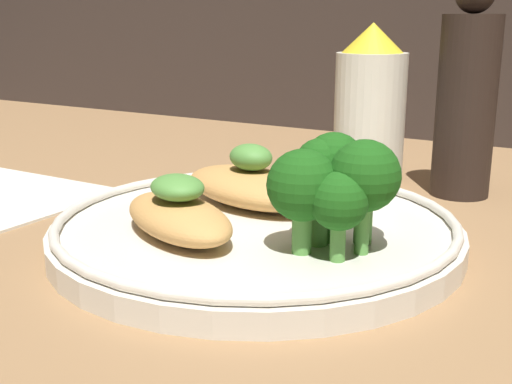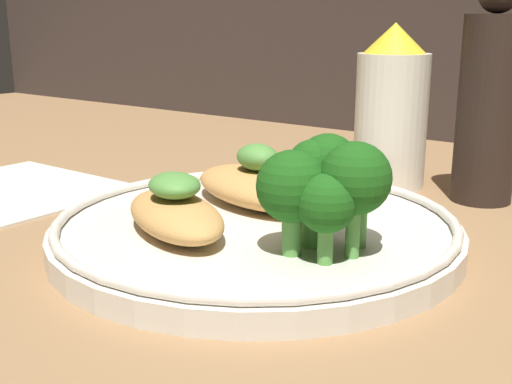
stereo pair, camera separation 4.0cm
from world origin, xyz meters
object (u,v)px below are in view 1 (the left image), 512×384
broccoli_bunch (337,181)px  pepper_grinder (466,99)px  plate (256,229)px  sauce_bottle (365,108)px

broccoli_bunch → pepper_grinder: bearing=85.3°
plate → broccoli_bunch: 7.82cm
broccoli_bunch → pepper_grinder: 20.70cm
sauce_bottle → pepper_grinder: (8.35, 0.00, 1.30)cm
pepper_grinder → broccoli_bunch: bearing=-94.7°
plate → sauce_bottle: 19.41cm
plate → sauce_bottle: size_ratio=1.89×
broccoli_bunch → sauce_bottle: 21.58cm
plate → sauce_bottle: bearing=91.3°
plate → pepper_grinder: bearing=67.0°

